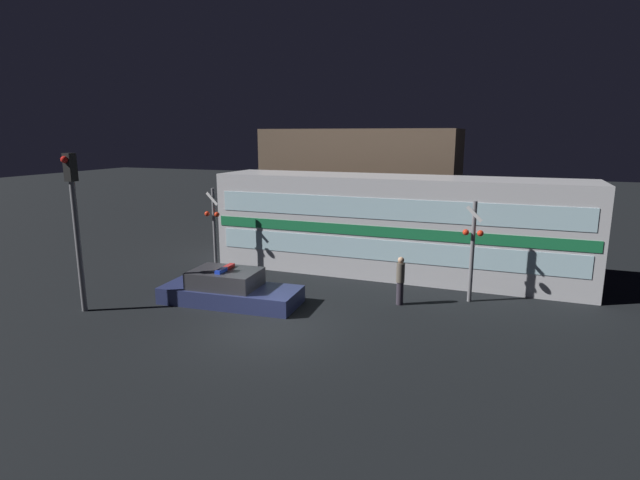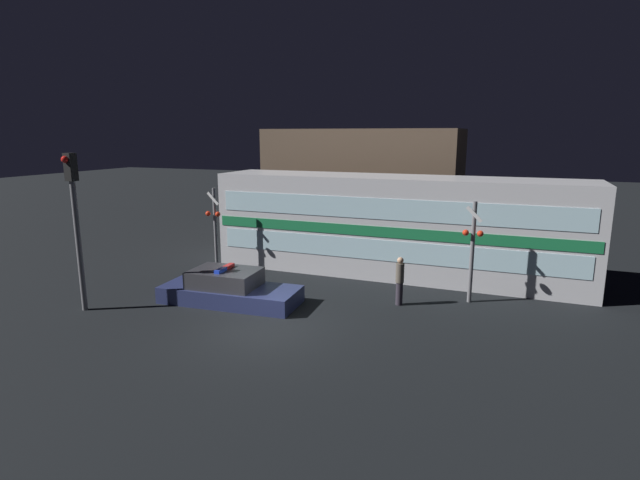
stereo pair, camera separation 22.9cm
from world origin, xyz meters
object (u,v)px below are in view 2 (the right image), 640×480
at_px(train, 395,226).
at_px(pedestrian, 400,281).
at_px(police_car, 229,289).
at_px(traffic_light_corner, 75,216).
at_px(crossing_signal_near, 472,248).

height_order(train, pedestrian, train).
xyz_separation_m(police_car, pedestrian, (5.72, 1.99, 0.42)).
relative_size(pedestrian, traffic_light_corner, 0.33).
height_order(pedestrian, traffic_light_corner, traffic_light_corner).
distance_m(train, police_car, 7.65).
bearing_deg(pedestrian, crossing_signal_near, 28.19).
xyz_separation_m(pedestrian, traffic_light_corner, (-9.89, -4.53, 2.36)).
bearing_deg(crossing_signal_near, train, 141.56).
bearing_deg(train, crossing_signal_near, -38.44).
bearing_deg(pedestrian, police_car, -160.81).
bearing_deg(traffic_light_corner, train, 43.91).
distance_m(police_car, crossing_signal_near, 8.74).
relative_size(train, pedestrian, 8.97).
xyz_separation_m(train, crossing_signal_near, (3.40, -2.69, -0.10)).
xyz_separation_m(train, pedestrian, (1.13, -3.91, -1.20)).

